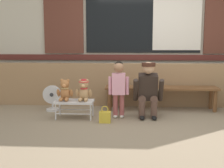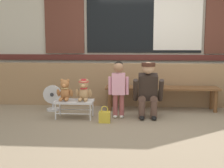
{
  "view_description": "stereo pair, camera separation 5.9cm",
  "coord_description": "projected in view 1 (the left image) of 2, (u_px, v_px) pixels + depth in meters",
  "views": [
    {
      "loc": [
        -0.27,
        -4.42,
        1.27
      ],
      "look_at": [
        -0.58,
        0.6,
        0.55
      ],
      "focal_mm": 46.88,
      "sensor_mm": 36.0,
      "label": 1
    },
    {
      "loc": [
        -0.21,
        -4.42,
        1.27
      ],
      "look_at": [
        -0.58,
        0.6,
        0.55
      ],
      "focal_mm": 46.88,
      "sensor_mm": 36.0,
      "label": 2
    }
  ],
  "objects": [
    {
      "name": "child_standing",
      "position": [
        119.0,
        83.0,
        4.89
      ],
      "size": [
        0.35,
        0.18,
        0.96
      ],
      "color": "#994C4C",
      "rests_on": "ground"
    },
    {
      "name": "wooden_bench_long",
      "position": [
        161.0,
        90.0,
        5.51
      ],
      "size": [
        2.1,
        0.4,
        0.44
      ],
      "color": "brown",
      "rests_on": "ground"
    },
    {
      "name": "brick_low_wall",
      "position": [
        143.0,
        85.0,
        5.88
      ],
      "size": [
        7.4,
        0.25,
        0.85
      ],
      "primitive_type": "cube",
      "color": "#997551",
      "rests_on": "ground"
    },
    {
      "name": "teddy_bear_with_hat",
      "position": [
        84.0,
        90.0,
        4.88
      ],
      "size": [
        0.28,
        0.27,
        0.36
      ],
      "color": "tan",
      "rests_on": "small_display_bench"
    },
    {
      "name": "small_display_bench",
      "position": [
        75.0,
        102.0,
        4.92
      ],
      "size": [
        0.64,
        0.36,
        0.3
      ],
      "color": "silver",
      "rests_on": "ground"
    },
    {
      "name": "handbag_on_ground",
      "position": [
        105.0,
        117.0,
        4.65
      ],
      "size": [
        0.18,
        0.11,
        0.27
      ],
      "color": "gold",
      "rests_on": "ground"
    },
    {
      "name": "adult_crouching",
      "position": [
        149.0,
        89.0,
        4.94
      ],
      "size": [
        0.5,
        0.49,
        0.95
      ],
      "color": "brown",
      "rests_on": "ground"
    },
    {
      "name": "ground_plane",
      "position": [
        147.0,
        125.0,
        4.54
      ],
      "size": [
        60.0,
        60.0,
        0.0
      ],
      "primitive_type": "plane",
      "color": "#84725B"
    },
    {
      "name": "teddy_bear_plain",
      "position": [
        65.0,
        91.0,
        4.9
      ],
      "size": [
        0.28,
        0.26,
        0.36
      ],
      "color": "#A86B3D",
      "rests_on": "small_display_bench"
    },
    {
      "name": "floor_fan",
      "position": [
        52.0,
        98.0,
        5.43
      ],
      "size": [
        0.34,
        0.24,
        0.48
      ],
      "color": "silver",
      "rests_on": "ground"
    },
    {
      "name": "shop_facade",
      "position": [
        143.0,
        22.0,
        6.21
      ],
      "size": [
        7.55,
        0.26,
        3.36
      ],
      "color": "#B7B2A3",
      "rests_on": "ground"
    }
  ]
}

